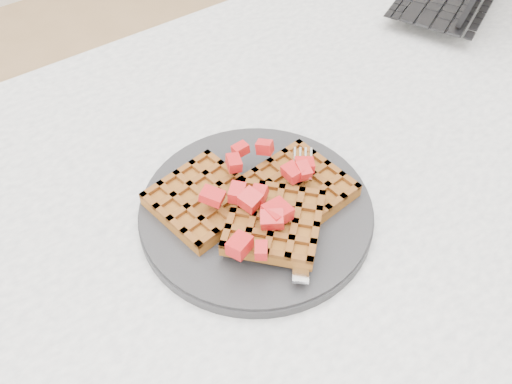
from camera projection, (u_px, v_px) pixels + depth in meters
table at (334, 225)px, 0.77m from camera, size 1.20×0.80×0.75m
plate at (256, 211)px, 0.63m from camera, size 0.26×0.26×0.02m
waffles at (258, 202)px, 0.61m from camera, size 0.21×0.20×0.03m
strawberry_pile at (256, 183)px, 0.60m from camera, size 0.15×0.15×0.02m
fork at (301, 208)px, 0.61m from camera, size 0.13×0.16×0.02m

